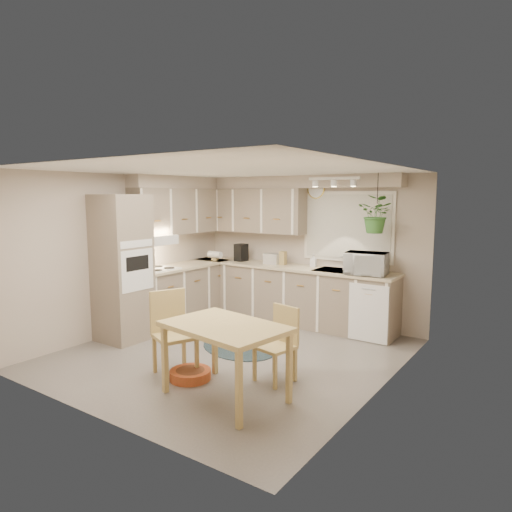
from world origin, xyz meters
name	(u,v)px	position (x,y,z in m)	size (l,w,h in m)	color
floor	(231,354)	(0.00, 0.00, 0.00)	(4.20, 4.20, 0.00)	slate
ceiling	(230,170)	(0.00, 0.00, 2.40)	(4.20, 4.20, 0.00)	white
wall_back	(308,249)	(0.00, 2.10, 1.20)	(4.00, 0.04, 2.40)	#B8A998
wall_front	(90,293)	(0.00, -2.10, 1.20)	(4.00, 0.04, 2.40)	#B8A998
wall_left	(128,253)	(-2.00, 0.00, 1.20)	(0.04, 4.20, 2.40)	#B8A998
wall_right	(383,281)	(2.00, 0.00, 1.20)	(0.04, 4.20, 2.40)	#B8A998
base_cab_left	(183,294)	(-1.70, 0.88, 0.45)	(0.60, 1.85, 0.90)	gray
base_cab_back	(288,295)	(-0.20, 1.80, 0.45)	(3.60, 0.60, 0.90)	gray
counter_left	(183,266)	(-1.69, 0.88, 0.92)	(0.64, 1.89, 0.04)	tan
counter_back	(288,267)	(-0.20, 1.79, 0.92)	(3.64, 0.64, 0.04)	tan
oven_stack	(122,268)	(-1.68, -0.38, 1.05)	(0.65, 0.65, 2.10)	gray
wall_oven_face	(137,270)	(-1.35, -0.38, 1.05)	(0.02, 0.56, 0.58)	white
upper_cab_left	(181,211)	(-1.82, 1.00, 1.83)	(0.35, 2.00, 0.75)	gray
upper_cab_back	(253,211)	(-1.00, 1.93, 1.83)	(2.00, 0.35, 0.75)	gray
soffit_left	(179,182)	(-1.85, 1.00, 2.30)	(0.30, 2.00, 0.20)	#B8A998
soffit_back	(294,182)	(-0.20, 1.95, 2.30)	(3.60, 0.30, 0.20)	#B8A998
cooktop	(157,269)	(-1.68, 0.30, 0.94)	(0.52, 0.58, 0.02)	white
range_hood	(156,240)	(-1.70, 0.30, 1.40)	(0.40, 0.60, 0.14)	white
window_blinds	(347,227)	(0.70, 2.07, 1.60)	(1.40, 0.02, 1.00)	silver
window_frame	(347,227)	(0.70, 2.08, 1.60)	(1.50, 0.02, 1.10)	white
sink	(339,273)	(0.70, 1.80, 0.90)	(0.70, 0.48, 0.10)	#AEB1B6
dishwasher_front	(368,313)	(1.30, 1.49, 0.42)	(0.58, 0.01, 0.83)	white
track_light_bar	(334,178)	(0.70, 1.55, 2.33)	(0.80, 0.04, 0.04)	white
wall_clock	(316,189)	(0.15, 2.07, 2.18)	(0.30, 0.30, 0.03)	gold
dining_table	(225,361)	(0.74, -1.07, 0.39)	(1.24, 0.83, 0.78)	tan
chair_left	(175,334)	(-0.12, -0.91, 0.49)	(0.46, 0.46, 0.97)	tan
chair_back	(275,345)	(0.94, -0.42, 0.42)	(0.39, 0.39, 0.84)	tan
braided_rug	(239,347)	(-0.07, 0.28, 0.01)	(1.22, 0.92, 0.01)	black
pet_bed	(190,375)	(0.12, -0.92, 0.05)	(0.47, 0.47, 0.11)	#BC3E25
microwave	(366,261)	(1.17, 1.70, 1.14)	(0.59, 0.33, 0.40)	white
soap_bottle	(313,264)	(0.19, 1.95, 0.99)	(0.09, 0.20, 0.09)	white
hanging_plant	(377,219)	(1.30, 1.70, 1.76)	(0.48, 0.54, 0.42)	#366F2C
coffee_maker	(241,252)	(-1.16, 1.80, 1.09)	(0.17, 0.21, 0.30)	black
toaster	(273,259)	(-0.52, 1.82, 1.03)	(0.29, 0.16, 0.17)	#AEB1B6
knife_block	(283,258)	(-0.33, 1.85, 1.05)	(0.10, 0.10, 0.22)	tan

